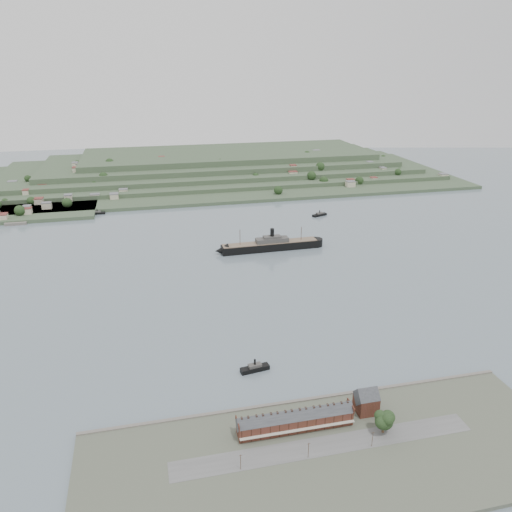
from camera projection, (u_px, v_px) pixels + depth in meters
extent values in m
plane|color=slate|center=(243.00, 285.00, 389.61)|extent=(1400.00, 1400.00, 0.00)
cube|color=#4C5142|center=(330.00, 457.00, 218.88)|extent=(220.00, 80.00, 2.00)
cube|color=slate|center=(303.00, 401.00, 254.11)|extent=(220.00, 2.00, 2.60)
cube|color=#595959|center=(326.00, 446.00, 223.93)|extent=(140.00, 12.00, 0.10)
cube|color=#4C271B|center=(295.00, 422.00, 233.24)|extent=(55.00, 8.00, 7.00)
cube|color=#313338|center=(296.00, 416.00, 231.96)|extent=(55.60, 8.15, 8.15)
cube|color=beige|center=(298.00, 430.00, 229.07)|extent=(55.00, 1.60, 0.25)
cube|color=#4C271B|center=(238.00, 424.00, 225.77)|extent=(0.50, 8.40, 3.00)
cube|color=#4C271B|center=(351.00, 406.00, 237.41)|extent=(0.50, 8.40, 3.00)
cube|color=#2E201A|center=(249.00, 419.00, 226.42)|extent=(0.90, 1.40, 3.20)
cube|color=#2E201A|center=(261.00, 417.00, 227.59)|extent=(0.90, 1.40, 3.20)
cube|color=#2E201A|center=(290.00, 413.00, 230.50)|extent=(0.90, 1.40, 3.20)
cube|color=#2E201A|center=(301.00, 411.00, 231.66)|extent=(0.90, 1.40, 3.20)
cube|color=#2E201A|center=(329.00, 407.00, 234.57)|extent=(0.90, 1.40, 3.20)
cube|color=#2E201A|center=(340.00, 405.00, 235.73)|extent=(0.90, 1.40, 3.20)
cube|color=#4C271B|center=(366.00, 404.00, 244.43)|extent=(10.00, 10.00, 9.00)
cube|color=#313338|center=(367.00, 396.00, 242.79)|extent=(10.40, 10.18, 10.18)
cube|color=#374E34|center=(192.00, 181.00, 715.11)|extent=(760.00, 260.00, 4.00)
cube|color=#374E34|center=(203.00, 174.00, 740.35)|extent=(680.00, 220.00, 5.00)
cube|color=#374E34|center=(212.00, 167.00, 755.10)|extent=(600.00, 200.00, 6.00)
cube|color=#374E34|center=(220.00, 161.00, 769.49)|extent=(520.00, 180.00, 7.00)
cube|color=#374E34|center=(228.00, 154.00, 783.51)|extent=(440.00, 160.00, 8.00)
cube|color=#374E34|center=(29.00, 211.00, 573.10)|extent=(150.00, 90.00, 4.00)
cube|color=slate|center=(17.00, 222.00, 534.20)|extent=(22.00, 14.00, 2.80)
cube|color=black|center=(270.00, 246.00, 459.47)|extent=(90.59, 13.64, 7.03)
cone|color=black|center=(222.00, 251.00, 449.19)|extent=(12.26, 12.26, 12.05)
cylinder|color=black|center=(316.00, 242.00, 469.75)|extent=(12.05, 12.05, 7.03)
cube|color=#705D4A|center=(270.00, 242.00, 458.07)|extent=(88.57, 12.60, 0.60)
cube|color=#42403D|center=(272.00, 240.00, 457.72)|extent=(30.29, 9.57, 4.02)
cube|color=#42403D|center=(272.00, 237.00, 456.73)|extent=(16.19, 7.31, 2.51)
cylinder|color=black|center=(272.00, 233.00, 455.33)|extent=(3.62, 3.62, 9.04)
cylinder|color=#473120|center=(240.00, 238.00, 449.21)|extent=(0.50, 0.50, 16.07)
cylinder|color=#473120|center=(301.00, 234.00, 462.83)|extent=(0.50, 0.50, 14.06)
cube|color=black|center=(255.00, 369.00, 281.02)|extent=(17.09, 6.77, 2.66)
cube|color=#42403D|center=(255.00, 366.00, 280.29)|extent=(7.91, 4.58, 1.99)
cylinder|color=black|center=(255.00, 362.00, 279.48)|extent=(1.11, 1.11, 3.88)
cube|color=black|center=(97.00, 213.00, 567.12)|extent=(17.25, 5.02, 2.29)
cube|color=#42403D|center=(97.00, 212.00, 566.49)|extent=(7.79, 3.93, 1.72)
cylinder|color=black|center=(97.00, 210.00, 565.79)|extent=(0.95, 0.95, 3.34)
cube|color=black|center=(319.00, 215.00, 560.92)|extent=(18.41, 10.87, 2.37)
cube|color=#42403D|center=(320.00, 213.00, 560.27)|extent=(8.89, 6.51, 1.78)
cylinder|color=black|center=(320.00, 212.00, 559.55)|extent=(0.99, 0.99, 3.46)
cylinder|color=#473120|center=(383.00, 428.00, 231.15)|extent=(1.13, 1.13, 4.70)
sphere|color=black|center=(384.00, 421.00, 229.60)|extent=(8.47, 8.47, 8.47)
sphere|color=black|center=(388.00, 417.00, 230.60)|extent=(6.59, 6.59, 6.59)
sphere|color=black|center=(382.00, 423.00, 227.75)|extent=(6.02, 6.02, 6.02)
sphere|color=black|center=(388.00, 420.00, 226.96)|extent=(5.65, 5.65, 5.65)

